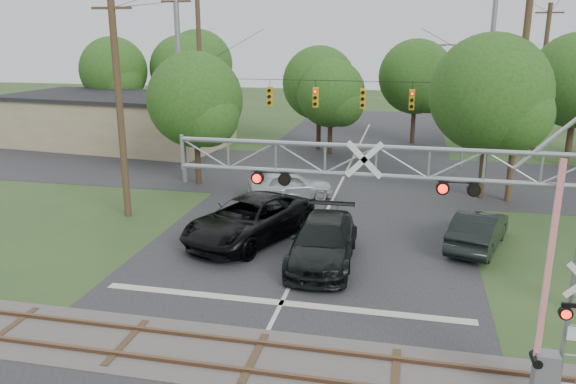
% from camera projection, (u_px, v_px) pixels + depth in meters
% --- Properties ---
extents(road_main, '(14.00, 90.00, 0.02)m').
position_uv_depth(road_main, '(305.00, 255.00, 23.59)').
color(road_main, '#262629').
rests_on(road_main, ground).
extents(road_cross, '(90.00, 12.00, 0.02)m').
position_uv_depth(road_cross, '(345.00, 175.00, 36.74)').
color(road_cross, '#262629').
rests_on(road_cross, ground).
extents(railroad_track, '(90.00, 3.20, 0.17)m').
position_uv_depth(railroad_track, '(254.00, 358.00, 16.07)').
color(railroad_track, '#534C48').
rests_on(railroad_track, ground).
extents(crossing_gantry, '(10.46, 0.93, 7.25)m').
position_uv_depth(crossing_gantry, '(452.00, 230.00, 13.46)').
color(crossing_gantry, gray).
rests_on(crossing_gantry, ground).
extents(traffic_signal_span, '(19.34, 0.36, 11.50)m').
position_uv_depth(traffic_signal_span, '(355.00, 94.00, 31.23)').
color(traffic_signal_span, gray).
rests_on(traffic_signal_span, ground).
extents(pickup_black, '(5.45, 7.61, 1.92)m').
position_uv_depth(pickup_black, '(249.00, 219.00, 25.05)').
color(pickup_black, black).
rests_on(pickup_black, ground).
extents(car_dark, '(2.64, 6.16, 1.77)m').
position_uv_depth(car_dark, '(323.00, 242.00, 22.60)').
color(car_dark, black).
rests_on(car_dark, ground).
extents(sedan_silver, '(5.13, 3.56, 1.62)m').
position_uv_depth(sedan_silver, '(290.00, 185.00, 31.26)').
color(sedan_silver, '#B3B7BC').
rests_on(sedan_silver, ground).
extents(suv_dark, '(3.14, 5.27, 1.64)m').
position_uv_depth(suv_dark, '(478.00, 229.00, 24.19)').
color(suv_dark, black).
rests_on(suv_dark, ground).
extents(commercial_building, '(18.54, 10.86, 4.13)m').
position_uv_depth(commercial_building, '(118.00, 120.00, 45.87)').
color(commercial_building, gray).
rests_on(commercial_building, ground).
extents(streetlight, '(2.24, 0.23, 8.40)m').
position_uv_depth(streetlight, '(464.00, 99.00, 37.45)').
color(streetlight, gray).
rests_on(streetlight, ground).
extents(utility_poles, '(26.75, 28.29, 14.52)m').
position_uv_depth(utility_poles, '(389.00, 79.00, 32.53)').
color(utility_poles, '#3F2F1D').
rests_on(utility_poles, ground).
extents(treeline, '(55.46, 27.52, 9.30)m').
position_uv_depth(treeline, '(353.00, 78.00, 43.69)').
color(treeline, '#372819').
rests_on(treeline, ground).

